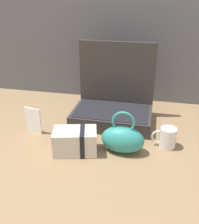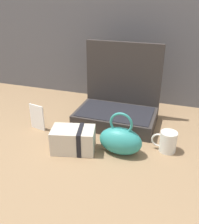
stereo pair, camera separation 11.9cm
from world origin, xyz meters
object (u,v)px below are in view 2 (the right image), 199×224
(coffee_mug, at_px, (167,142))
(info_card_left, at_px, (37,117))
(open_suitcase, at_px, (118,105))
(teal_pouch_handbag, at_px, (121,140))
(cream_toiletry_bag, at_px, (74,140))

(coffee_mug, bearing_deg, info_card_left, -179.63)
(open_suitcase, xyz_separation_m, coffee_mug, (0.29, -0.22, -0.05))
(open_suitcase, xyz_separation_m, info_card_left, (-0.38, -0.23, -0.03))
(info_card_left, bearing_deg, coffee_mug, 11.44)
(teal_pouch_handbag, distance_m, info_card_left, 0.48)
(open_suitcase, relative_size, cream_toiletry_bag, 1.97)
(teal_pouch_handbag, height_order, coffee_mug, teal_pouch_handbag)
(open_suitcase, relative_size, coffee_mug, 3.71)
(teal_pouch_handbag, xyz_separation_m, coffee_mug, (0.20, 0.08, -0.02))
(cream_toiletry_bag, height_order, coffee_mug, cream_toiletry_bag)
(coffee_mug, distance_m, info_card_left, 0.67)
(open_suitcase, height_order, coffee_mug, open_suitcase)
(cream_toiletry_bag, height_order, info_card_left, info_card_left)
(open_suitcase, distance_m, teal_pouch_handbag, 0.32)
(cream_toiletry_bag, distance_m, info_card_left, 0.29)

